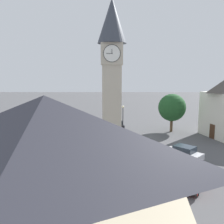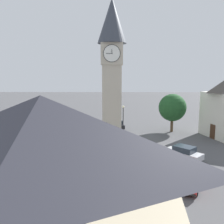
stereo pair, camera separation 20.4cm
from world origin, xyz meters
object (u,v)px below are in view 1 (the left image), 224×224
at_px(car_blue_kerb, 183,153).
at_px(pedestrian, 142,145).
at_px(car_red_corner, 90,163).
at_px(car_silver_kerb, 61,130).
at_px(car_black_far, 116,124).
at_px(lamp_post, 123,115).
at_px(tree, 172,108).
at_px(clock_tower, 112,61).
at_px(car_white_side, 189,178).
at_px(building_corner_back, 48,198).

relative_size(car_blue_kerb, pedestrian, 2.44).
bearing_deg(car_red_corner, car_silver_kerb, -67.15).
bearing_deg(car_black_far, lamp_post, 101.63).
distance_m(pedestrian, tree, 13.16).
bearing_deg(lamp_post, clock_tower, 73.17).
distance_m(car_blue_kerb, car_silver_kerb, 19.14).
xyz_separation_m(car_blue_kerb, car_black_far, (7.21, -15.29, 0.00)).
distance_m(car_black_far, lamp_post, 5.38).
xyz_separation_m(car_silver_kerb, pedestrian, (-11.45, 8.91, 0.25)).
xyz_separation_m(car_white_side, tree, (-3.12, -19.69, 3.20)).
height_order(building_corner_back, lamp_post, building_corner_back).
distance_m(clock_tower, car_blue_kerb, 13.81).
xyz_separation_m(car_silver_kerb, lamp_post, (-9.56, 0.27, 2.35)).
xyz_separation_m(car_blue_kerb, tree, (-1.76, -13.18, 3.20)).
bearing_deg(building_corner_back, car_blue_kerb, -121.84).
bearing_deg(car_blue_kerb, car_red_corner, 17.41).
relative_size(car_red_corner, pedestrian, 2.61).
bearing_deg(tree, car_silver_kerb, 7.68).
height_order(car_white_side, car_black_far, same).
xyz_separation_m(car_blue_kerb, car_silver_kerb, (15.80, -10.81, 0.00)).
bearing_deg(car_blue_kerb, clock_tower, -33.70).
bearing_deg(car_red_corner, tree, -125.65).
bearing_deg(building_corner_back, car_black_far, -95.42).
relative_size(car_white_side, pedestrian, 2.64).
bearing_deg(tree, car_black_far, -13.24).
bearing_deg(car_white_side, car_silver_kerb, -50.18).
bearing_deg(clock_tower, car_red_corner, 75.98).
bearing_deg(car_black_far, pedestrian, 102.09).
height_order(car_blue_kerb, car_red_corner, same).
relative_size(clock_tower, car_blue_kerb, 4.52).
distance_m(car_silver_kerb, car_white_side, 22.55).
bearing_deg(pedestrian, car_blue_kerb, 156.34).
distance_m(clock_tower, building_corner_back, 22.80).
distance_m(car_blue_kerb, tree, 13.68).
bearing_deg(car_black_far, car_silver_kerb, 27.55).
height_order(clock_tower, car_silver_kerb, clock_tower).
bearing_deg(car_blue_kerb, car_silver_kerb, -34.39).
bearing_deg(clock_tower, tree, -140.39).
xyz_separation_m(building_corner_back, lamp_post, (-3.99, -27.02, -1.18)).
bearing_deg(lamp_post, building_corner_back, 81.60).
bearing_deg(lamp_post, car_white_side, 105.97).
bearing_deg(car_black_far, car_red_corner, 81.61).
xyz_separation_m(car_silver_kerb, car_white_side, (-14.44, 17.32, 0.00)).
xyz_separation_m(clock_tower, car_white_side, (-6.49, 11.74, -10.09)).
bearing_deg(car_red_corner, car_blue_kerb, -162.59).
height_order(car_blue_kerb, building_corner_back, building_corner_back).
bearing_deg(car_white_side, building_corner_back, 48.33).
bearing_deg(building_corner_back, clock_tower, -96.27).
xyz_separation_m(tree, lamp_post, (8.00, 2.63, -0.85)).
xyz_separation_m(car_silver_kerb, car_black_far, (-8.58, -4.48, 0.00)).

